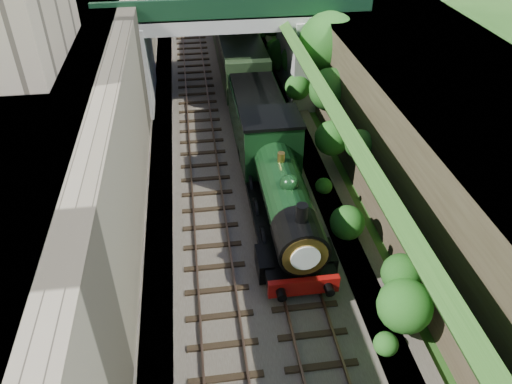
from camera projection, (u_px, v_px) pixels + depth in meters
trackbed at (232, 122)px, 31.05m from camera, size 10.00×90.00×0.20m
retaining_wall at (135, 75)px, 28.45m from camera, size 1.00×90.00×7.00m
street_plateau_left at (71, 78)px, 28.05m from camera, size 6.00×90.00×7.00m
street_plateau_right at (386, 67)px, 30.35m from camera, size 8.00×90.00×6.25m
embankment_slope at (325, 100)px, 27.62m from camera, size 4.82×90.00×6.42m
track_left at (200, 122)px, 30.74m from camera, size 2.50×90.00×0.20m
track_right at (251, 119)px, 31.10m from camera, size 2.50×90.00×0.20m
road_bridge at (239, 37)px, 32.05m from camera, size 16.00×6.40×7.25m
building_near at (5, 8)px, 19.96m from camera, size 4.00×8.00×4.00m
tree at (330, 45)px, 29.19m from camera, size 3.60×3.80×6.60m
locomotive at (281, 190)px, 22.02m from camera, size 3.10×10.22×3.83m
tender at (257, 119)px, 28.11m from camera, size 2.70×6.00×3.05m
coach_front at (234, 38)px, 37.99m from camera, size 2.90×18.00×3.70m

